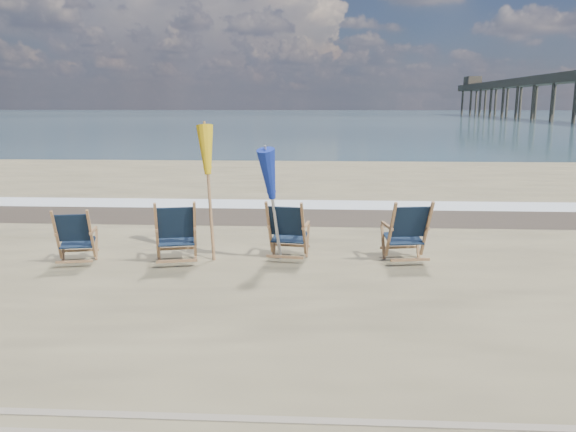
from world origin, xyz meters
name	(u,v)px	position (x,y,z in m)	size (l,w,h in m)	color
ocean	(318,115)	(0.00, 128.00, 0.00)	(400.00, 400.00, 0.00)	#3C5864
surf_foam	(301,204)	(0.00, 8.30, 0.00)	(200.00, 1.40, 0.01)	silver
wet_sand_strip	(299,215)	(0.00, 6.80, 0.00)	(200.00, 2.60, 0.00)	#42362A
beach_chair_0	(91,236)	(-3.29, 2.33, 0.49)	(0.63, 0.70, 0.98)	#111E31
beach_chair_1	(195,232)	(-1.57, 2.45, 0.55)	(0.71, 0.80, 1.11)	#111E31
beach_chair_2	(304,232)	(0.24, 2.70, 0.53)	(0.68, 0.77, 1.06)	#111E31
beach_chair_3	(427,232)	(2.30, 2.72, 0.55)	(0.71, 0.79, 1.10)	#111E31
umbrella_yellow	(209,156)	(-1.40, 2.95, 1.78)	(0.30, 0.30, 2.31)	#A07147
umbrella_blue	(274,176)	(-0.26, 2.66, 1.48)	(0.30, 0.30, 1.99)	#A5A5AD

